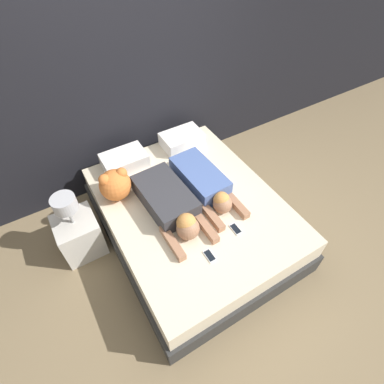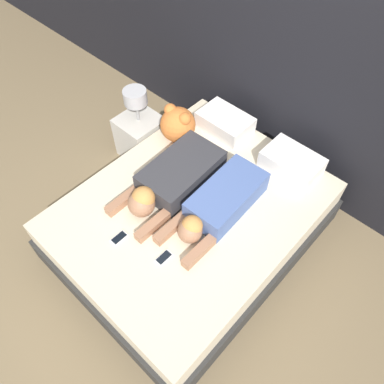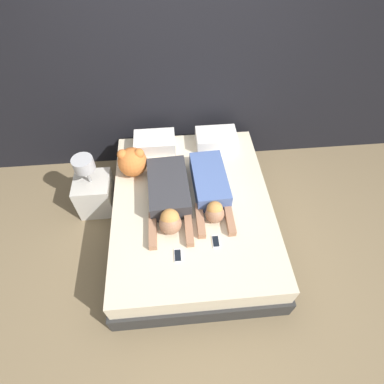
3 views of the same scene
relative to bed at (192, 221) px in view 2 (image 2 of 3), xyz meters
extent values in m
plane|color=#7F6B4C|center=(0.00, 0.00, -0.24)|extent=(12.00, 12.00, 0.00)
cube|color=black|center=(0.00, 1.19, 1.06)|extent=(12.00, 0.06, 2.60)
cube|color=#2D2D2D|center=(0.00, 0.00, -0.12)|extent=(1.64, 2.07, 0.26)
cube|color=beige|center=(0.00, 0.00, 0.13)|extent=(1.58, 2.01, 0.24)
cube|color=white|center=(-0.36, 0.82, 0.33)|extent=(0.46, 0.31, 0.16)
cube|color=white|center=(0.36, 0.82, 0.33)|extent=(0.46, 0.31, 0.16)
cube|color=#333338|center=(-0.23, 0.12, 0.35)|extent=(0.42, 0.69, 0.19)
sphere|color=#A37051|center=(-0.23, -0.31, 0.36)|extent=(0.21, 0.21, 0.21)
sphere|color=#D18C47|center=(-0.23, -0.28, 0.40)|extent=(0.18, 0.18, 0.18)
cube|color=#A37051|center=(-0.39, -0.33, 0.29)|extent=(0.07, 0.37, 0.07)
cube|color=#A37051|center=(-0.06, -0.33, 0.29)|extent=(0.07, 0.37, 0.07)
cube|color=#4C66A5|center=(0.19, 0.18, 0.35)|extent=(0.36, 0.67, 0.19)
sphere|color=#A37051|center=(0.19, -0.23, 0.34)|extent=(0.18, 0.18, 0.18)
sphere|color=#D18C47|center=(0.19, -0.21, 0.38)|extent=(0.15, 0.15, 0.15)
cube|color=#A37051|center=(0.05, -0.26, 0.29)|extent=(0.07, 0.36, 0.07)
cube|color=#A37051|center=(0.33, -0.26, 0.29)|extent=(0.07, 0.36, 0.07)
cube|color=silver|center=(-0.18, -0.59, 0.26)|extent=(0.06, 0.13, 0.01)
cube|color=black|center=(-0.18, -0.59, 0.26)|extent=(0.05, 0.11, 0.00)
cube|color=silver|center=(0.17, -0.48, 0.26)|extent=(0.06, 0.13, 0.01)
cube|color=black|center=(0.17, -0.48, 0.26)|extent=(0.05, 0.11, 0.00)
sphere|color=orange|center=(-0.59, 0.45, 0.41)|extent=(0.31, 0.31, 0.31)
sphere|color=orange|center=(-0.67, 0.45, 0.52)|extent=(0.11, 0.11, 0.11)
sphere|color=orange|center=(-0.50, 0.45, 0.52)|extent=(0.11, 0.11, 0.11)
cube|color=beige|center=(-1.07, 0.40, -0.02)|extent=(0.39, 0.39, 0.45)
cylinder|color=#999999|center=(-1.07, 0.40, 0.31)|extent=(0.03, 0.03, 0.20)
cylinder|color=#B2B2B7|center=(-1.07, 0.40, 0.48)|extent=(0.22, 0.22, 0.13)
camera|label=1|loc=(-0.97, -1.62, 2.49)|focal=28.00mm
camera|label=2|loc=(1.15, -1.25, 2.61)|focal=35.00mm
camera|label=3|loc=(-0.16, -1.79, 2.66)|focal=28.00mm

